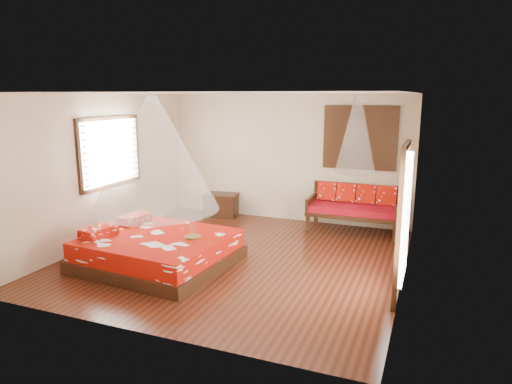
# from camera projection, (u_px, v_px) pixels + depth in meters

# --- Properties ---
(room) EXTENTS (5.54, 5.54, 2.84)m
(room) POSITION_uv_depth(u_px,v_px,m) (236.00, 178.00, 7.62)
(room) COLOR black
(room) RESTS_ON ground
(bed) EXTENTS (2.42, 2.22, 0.65)m
(bed) POSITION_uv_depth(u_px,v_px,m) (157.00, 250.00, 7.55)
(bed) COLOR black
(bed) RESTS_ON floor
(daybed) EXTENTS (1.85, 0.82, 0.96)m
(daybed) POSITION_uv_depth(u_px,v_px,m) (354.00, 206.00, 9.39)
(daybed) COLOR black
(daybed) RESTS_ON floor
(storage_chest) EXTENTS (0.83, 0.66, 0.52)m
(storage_chest) POSITION_uv_depth(u_px,v_px,m) (221.00, 205.00, 10.62)
(storage_chest) COLOR black
(storage_chest) RESTS_ON floor
(shutter_panel) EXTENTS (1.52, 0.06, 1.32)m
(shutter_panel) POSITION_uv_depth(u_px,v_px,m) (360.00, 138.00, 9.41)
(shutter_panel) COLOR black
(shutter_panel) RESTS_ON wall_back
(window_left) EXTENTS (0.10, 1.74, 1.34)m
(window_left) POSITION_uv_depth(u_px,v_px,m) (111.00, 152.00, 8.72)
(window_left) COLOR black
(window_left) RESTS_ON wall_left
(glazed_door) EXTENTS (0.08, 1.02, 2.16)m
(glazed_door) POSITION_uv_depth(u_px,v_px,m) (401.00, 223.00, 6.17)
(glazed_door) COLOR black
(glazed_door) RESTS_ON floor
(wine_tray) EXTENTS (0.27, 0.27, 0.22)m
(wine_tray) POSITION_uv_depth(u_px,v_px,m) (192.00, 234.00, 7.38)
(wine_tray) COLOR brown
(wine_tray) RESTS_ON bed
(mosquito_net_main) EXTENTS (2.04, 2.04, 1.80)m
(mosquito_net_main) POSITION_uv_depth(u_px,v_px,m) (154.00, 154.00, 7.21)
(mosquito_net_main) COLOR white
(mosquito_net_main) RESTS_ON ceiling
(mosquito_net_daybed) EXTENTS (0.80, 0.80, 1.50)m
(mosquito_net_daybed) POSITION_uv_depth(u_px,v_px,m) (356.00, 135.00, 8.96)
(mosquito_net_daybed) COLOR white
(mosquito_net_daybed) RESTS_ON ceiling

